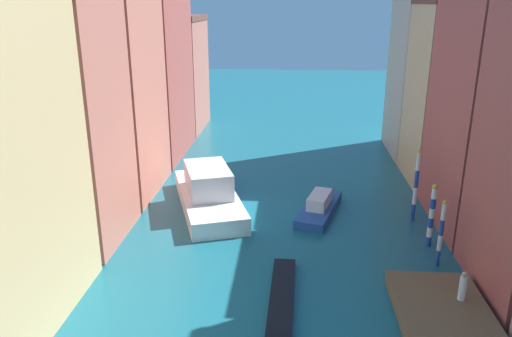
{
  "coord_description": "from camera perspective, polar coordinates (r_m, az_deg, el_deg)",
  "views": [
    {
      "loc": [
        0.35,
        -12.79,
        14.57
      ],
      "look_at": [
        -2.52,
        25.85,
        1.5
      ],
      "focal_mm": 34.62,
      "sensor_mm": 36.0,
      "label": 1
    }
  ],
  "objects": [
    {
      "name": "mooring_pole_1",
      "position": [
        32.45,
        19.64,
        -5.04
      ],
      "size": [
        0.36,
        0.36,
        4.17
      ],
      "color": "#1E479E",
      "rests_on": "ground"
    },
    {
      "name": "motorboat_0",
      "position": [
        36.19,
        7.32,
        -4.37
      ],
      "size": [
        3.78,
        6.89,
        1.49
      ],
      "color": "#234C93",
      "rests_on": "ground"
    },
    {
      "name": "mooring_pole_2",
      "position": [
        35.69,
        18.0,
        -1.82
      ],
      "size": [
        0.3,
        0.3,
        5.22
      ],
      "color": "#1E479E",
      "rests_on": "ground"
    },
    {
      "name": "vaporetto_white",
      "position": [
        36.82,
        -5.52,
        -2.8
      ],
      "size": [
        7.16,
        11.61,
        3.16
      ],
      "color": "white",
      "rests_on": "ground"
    },
    {
      "name": "building_right_3",
      "position": [
        44.11,
        22.52,
        8.0
      ],
      "size": [
        7.59,
        7.91,
        14.97
      ],
      "color": "#DBB77A",
      "rests_on": "ground"
    },
    {
      "name": "building_left_4",
      "position": [
        60.27,
        -9.81,
        10.78
      ],
      "size": [
        7.59,
        9.93,
        13.19
      ],
      "color": "#C6705B",
      "rests_on": "ground"
    },
    {
      "name": "waterfront_dock",
      "position": [
        25.91,
        21.15,
        -16.09
      ],
      "size": [
        4.37,
        7.78,
        0.69
      ],
      "color": "brown",
      "rests_on": "ground"
    },
    {
      "name": "building_right_2",
      "position": [
        35.96,
        26.72,
        5.9
      ],
      "size": [
        7.59,
        9.52,
        15.71
      ],
      "color": "#B25147",
      "rests_on": "ground"
    },
    {
      "name": "building_right_4",
      "position": [
        51.73,
        20.14,
        12.96
      ],
      "size": [
        7.59,
        8.86,
        20.85
      ],
      "color": "#BCB299",
      "rests_on": "ground"
    },
    {
      "name": "building_left_2",
      "position": [
        39.88,
        -17.28,
        10.34
      ],
      "size": [
        7.59,
        8.99,
        18.74
      ],
      "color": "#C6705B",
      "rests_on": "ground"
    },
    {
      "name": "person_on_dock",
      "position": [
        26.74,
        22.79,
        -12.49
      ],
      "size": [
        0.36,
        0.36,
        1.53
      ],
      "color": "white",
      "rests_on": "waterfront_dock"
    },
    {
      "name": "building_left_1",
      "position": [
        32.5,
        -22.3,
        5.25
      ],
      "size": [
        7.59,
        7.3,
        15.62
      ],
      "color": "#C6705B",
      "rests_on": "ground"
    },
    {
      "name": "mooring_pole_0",
      "position": [
        30.29,
        20.59,
        -6.97
      ],
      "size": [
        0.27,
        0.27,
        4.11
      ],
      "color": "#1E479E",
      "rests_on": "ground"
    },
    {
      "name": "gondola_black",
      "position": [
        25.84,
        2.96,
        -15.23
      ],
      "size": [
        1.43,
        8.42,
        0.36
      ],
      "color": "black",
      "rests_on": "ground"
    },
    {
      "name": "ground_plane",
      "position": [
        40.04,
        3.45,
        -2.74
      ],
      "size": [
        154.0,
        154.0,
        0.0
      ],
      "primitive_type": "plane",
      "color": "#196070"
    },
    {
      "name": "building_left_3",
      "position": [
        49.78,
        -12.87,
        11.24
      ],
      "size": [
        7.59,
        11.27,
        17.09
      ],
      "color": "#B25147",
      "rests_on": "ground"
    }
  ]
}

